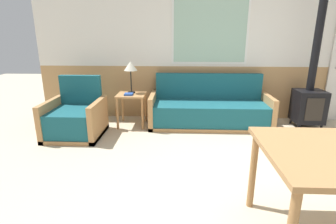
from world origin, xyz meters
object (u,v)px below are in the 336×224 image
armchair (76,119)px  table_lamp (131,67)px  couch (209,111)px  side_table (132,100)px  wood_stove (310,93)px

armchair → table_lamp: table_lamp is taller
couch → armchair: bearing=-165.2°
armchair → table_lamp: size_ratio=1.67×
side_table → wood_stove: size_ratio=0.24×
table_lamp → wood_stove: size_ratio=0.23×
couch → wood_stove: 1.71m
table_lamp → wood_stove: 3.07m
side_table → wood_stove: bearing=0.9°
wood_stove → table_lamp: bearing=179.3°
side_table → table_lamp: bearing=97.7°
armchair → side_table: size_ratio=1.61×
couch → side_table: size_ratio=3.65×
wood_stove → armchair: bearing=-171.6°
table_lamp → armchair: bearing=-143.1°
couch → wood_stove: (1.68, -0.01, 0.33)m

